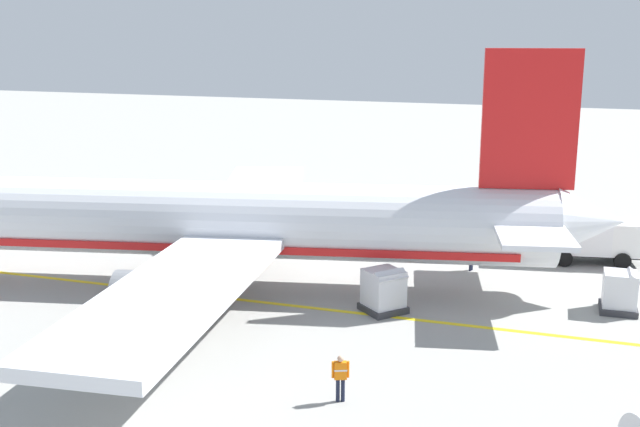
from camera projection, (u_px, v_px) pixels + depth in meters
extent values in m
cylinder|color=silver|center=(187.00, 218.00, 39.14)|extent=(10.89, 36.04, 3.80)
cone|color=silver|center=(591.00, 221.00, 36.94)|extent=(3.80, 3.78, 3.23)
cube|color=silver|center=(174.00, 292.00, 30.26)|extent=(16.38, 6.30, 0.50)
cylinder|color=slate|center=(153.00, 296.00, 33.38)|extent=(2.79, 3.57, 2.20)
cube|color=silver|center=(261.00, 194.00, 47.91)|extent=(16.70, 9.38, 0.50)
cylinder|color=slate|center=(222.00, 223.00, 45.74)|extent=(2.79, 3.57, 2.20)
cube|color=red|center=(530.00, 120.00, 36.15)|extent=(1.23, 4.38, 6.50)
cube|color=silver|center=(524.00, 219.00, 37.27)|extent=(10.83, 5.20, 0.24)
cube|color=red|center=(188.00, 238.00, 39.39)|extent=(9.98, 32.47, 0.36)
cylinder|color=black|center=(206.00, 292.00, 37.16)|extent=(0.56, 1.15, 1.10)
cylinder|color=gray|center=(205.00, 276.00, 36.98)|extent=(0.20, 0.20, 0.50)
cylinder|color=black|center=(230.00, 260.00, 42.19)|extent=(0.56, 1.15, 1.10)
cylinder|color=gray|center=(230.00, 246.00, 42.00)|extent=(0.20, 0.20, 0.50)
cube|color=white|center=(626.00, 237.00, 43.14)|extent=(2.45, 2.12, 1.80)
cube|color=white|center=(563.00, 234.00, 43.64)|extent=(2.93, 5.21, 1.94)
cube|color=#262628|center=(578.00, 252.00, 43.75)|extent=(2.55, 6.89, 0.16)
cylinder|color=black|center=(614.00, 250.00, 44.49)|extent=(0.41, 0.93, 0.90)
cylinder|color=black|center=(622.00, 261.00, 42.38)|extent=(0.41, 0.93, 0.90)
cylinder|color=black|center=(559.00, 247.00, 44.96)|extent=(0.41, 0.93, 0.90)
cylinder|color=black|center=(564.00, 258.00, 42.85)|extent=(0.41, 0.93, 0.90)
cube|color=#333338|center=(618.00, 308.00, 36.13)|extent=(1.69, 1.69, 0.30)
cube|color=silver|center=(620.00, 289.00, 35.91)|extent=(1.49, 1.49, 1.60)
cube|color=silver|center=(633.00, 277.00, 35.61)|extent=(1.49, 0.63, 0.55)
cube|color=#333338|center=(383.00, 308.00, 36.17)|extent=(2.50, 2.50, 0.30)
cube|color=silver|center=(383.00, 288.00, 35.94)|extent=(2.22, 2.22, 1.69)
cube|color=silver|center=(391.00, 277.00, 35.31)|extent=(1.60, 1.54, 0.57)
cube|color=#333338|center=(94.00, 361.00, 30.46)|extent=(2.36, 2.36, 0.30)
cube|color=#B2B7C1|center=(92.00, 339.00, 30.24)|extent=(2.08, 2.08, 1.57)
cube|color=#B2B7C1|center=(104.00, 320.00, 30.41)|extent=(1.36, 1.61, 0.56)
cylinder|color=#191E33|center=(472.00, 263.00, 42.19)|extent=(0.14, 0.14, 0.80)
cylinder|color=#191E33|center=(470.00, 264.00, 42.05)|extent=(0.14, 0.14, 0.80)
cube|color=#CCE519|center=(472.00, 251.00, 41.95)|extent=(0.49, 0.34, 0.60)
cube|color=silver|center=(472.00, 250.00, 41.95)|extent=(0.50, 0.36, 0.06)
sphere|color=tan|center=(472.00, 244.00, 41.86)|extent=(0.22, 0.22, 0.22)
cylinder|color=#CCE519|center=(474.00, 249.00, 42.16)|extent=(0.09, 0.09, 0.57)
cylinder|color=#CCE519|center=(470.00, 252.00, 41.73)|extent=(0.09, 0.09, 0.57)
cylinder|color=#191E33|center=(338.00, 390.00, 27.44)|extent=(0.14, 0.14, 0.86)
cylinder|color=#191E33|center=(343.00, 390.00, 27.45)|extent=(0.14, 0.14, 0.86)
cube|color=orange|center=(340.00, 370.00, 27.27)|extent=(0.37, 0.49, 0.64)
cube|color=silver|center=(340.00, 369.00, 27.26)|extent=(0.38, 0.50, 0.06)
sphere|color=tan|center=(341.00, 359.00, 27.17)|extent=(0.23, 0.23, 0.23)
cylinder|color=orange|center=(333.00, 370.00, 27.24)|extent=(0.09, 0.09, 0.61)
cylinder|color=orange|center=(348.00, 369.00, 27.28)|extent=(0.09, 0.09, 0.61)
cube|color=yellow|center=(272.00, 303.00, 37.23)|extent=(0.30, 60.00, 0.01)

